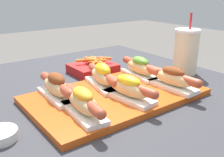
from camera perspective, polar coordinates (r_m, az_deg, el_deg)
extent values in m
cube|color=#CC4C14|center=(0.80, 0.86, -3.70)|extent=(0.52, 0.31, 0.02)
cube|color=white|center=(0.66, -6.25, -7.36)|extent=(0.08, 0.17, 0.01)
ellipsoid|color=#DBB77A|center=(0.65, -6.34, -5.16)|extent=(0.06, 0.15, 0.04)
cylinder|color=#AD472D|center=(0.65, -6.36, -4.58)|extent=(0.04, 0.18, 0.03)
sphere|color=#AD472D|center=(0.58, -2.46, -7.75)|extent=(0.03, 0.03, 0.03)
sphere|color=#AD472D|center=(0.73, -9.42, -2.06)|extent=(0.03, 0.03, 0.03)
ellipsoid|color=gold|center=(0.64, -6.41, -3.37)|extent=(0.05, 0.08, 0.03)
cube|color=white|center=(0.75, 3.58, -4.05)|extent=(0.08, 0.17, 0.01)
ellipsoid|color=#DBB77A|center=(0.74, 3.63, -2.06)|extent=(0.06, 0.15, 0.04)
cylinder|color=#AD472D|center=(0.74, 3.64, -1.54)|extent=(0.05, 0.18, 0.03)
sphere|color=#AD472D|center=(0.68, 9.21, -3.52)|extent=(0.03, 0.03, 0.03)
sphere|color=#AD472D|center=(0.80, -1.11, 0.16)|extent=(0.03, 0.03, 0.03)
ellipsoid|color=yellow|center=(0.73, 3.66, -0.44)|extent=(0.05, 0.08, 0.03)
cube|color=white|center=(0.85, 12.92, -1.68)|extent=(0.07, 0.17, 0.01)
ellipsoid|color=#DBB77A|center=(0.84, 13.06, 0.11)|extent=(0.05, 0.15, 0.04)
cylinder|color=#AD472D|center=(0.84, 13.10, 0.57)|extent=(0.03, 0.18, 0.03)
sphere|color=#AD472D|center=(0.79, 18.29, -1.09)|extent=(0.03, 0.03, 0.03)
sphere|color=#AD472D|center=(0.89, 8.51, 2.03)|extent=(0.03, 0.03, 0.03)
ellipsoid|color=brown|center=(0.83, 13.17, 1.53)|extent=(0.04, 0.08, 0.03)
cube|color=white|center=(0.77, -11.82, -3.67)|extent=(0.07, 0.17, 0.01)
ellipsoid|color=#DBB77A|center=(0.76, -11.96, -1.74)|extent=(0.05, 0.15, 0.04)
cylinder|color=#AD472D|center=(0.76, -11.99, -1.23)|extent=(0.03, 0.18, 0.03)
sphere|color=#AD472D|center=(0.68, -8.97, -3.45)|extent=(0.03, 0.03, 0.03)
sphere|color=#AD472D|center=(0.84, -14.44, 0.57)|extent=(0.03, 0.03, 0.03)
ellipsoid|color=brown|center=(0.76, -12.08, -0.08)|extent=(0.04, 0.08, 0.03)
cube|color=white|center=(0.84, -2.02, -1.34)|extent=(0.09, 0.17, 0.01)
ellipsoid|color=#DBB77A|center=(0.83, -2.04, 0.46)|extent=(0.07, 0.15, 0.04)
cylinder|color=#AD472D|center=(0.83, -2.05, 0.93)|extent=(0.06, 0.18, 0.03)
sphere|color=#AD472D|center=(0.75, 0.78, -1.04)|extent=(0.03, 0.03, 0.03)
sphere|color=#AD472D|center=(0.91, -4.38, 2.55)|extent=(0.03, 0.03, 0.03)
ellipsoid|color=yellow|center=(0.83, -2.06, 2.03)|extent=(0.05, 0.09, 0.04)
cube|color=white|center=(0.94, 6.07, 0.84)|extent=(0.08, 0.17, 0.01)
ellipsoid|color=#DBB77A|center=(0.94, 6.13, 2.47)|extent=(0.06, 0.15, 0.04)
cylinder|color=#AD472D|center=(0.93, 6.15, 2.89)|extent=(0.05, 0.18, 0.03)
sphere|color=#AD472D|center=(0.86, 9.70, 1.39)|extent=(0.03, 0.03, 0.03)
sphere|color=#AD472D|center=(1.01, 3.08, 4.17)|extent=(0.03, 0.03, 0.03)
ellipsoid|color=#5B992D|center=(0.93, 6.18, 3.79)|extent=(0.05, 0.08, 0.03)
cylinder|color=silver|center=(0.64, -23.28, -11.28)|extent=(0.08, 0.08, 0.02)
cylinder|color=beige|center=(1.05, 15.75, 5.38)|extent=(0.09, 0.09, 0.16)
cylinder|color=white|center=(1.04, 16.18, 9.98)|extent=(0.10, 0.10, 0.01)
cylinder|color=red|center=(1.04, 16.76, 11.92)|extent=(0.01, 0.01, 0.06)
cube|color=#B21919|center=(1.03, -4.18, 2.16)|extent=(0.17, 0.14, 0.03)
cylinder|color=orange|center=(1.03, -5.65, 4.01)|extent=(0.08, 0.04, 0.01)
cylinder|color=orange|center=(1.00, -3.31, 3.36)|extent=(0.04, 0.08, 0.01)
cylinder|color=orange|center=(1.05, -5.06, 4.28)|extent=(0.06, 0.03, 0.01)
cylinder|color=orange|center=(0.99, -4.07, 3.16)|extent=(0.05, 0.06, 0.01)
cylinder|color=orange|center=(1.03, -4.34, 4.22)|extent=(0.03, 0.07, 0.01)
cylinder|color=orange|center=(1.06, -4.76, 4.19)|extent=(0.05, 0.06, 0.01)
cylinder|color=orange|center=(1.05, -2.42, 4.45)|extent=(0.07, 0.06, 0.01)
cylinder|color=orange|center=(1.02, -3.69, 3.68)|extent=(0.03, 0.08, 0.01)
cylinder|color=orange|center=(1.03, -2.38, 3.92)|extent=(0.06, 0.07, 0.01)
cylinder|color=orange|center=(1.02, -3.64, 3.97)|extent=(0.05, 0.08, 0.01)
cylinder|color=orange|center=(1.02, -3.43, 4.03)|extent=(0.06, 0.06, 0.01)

